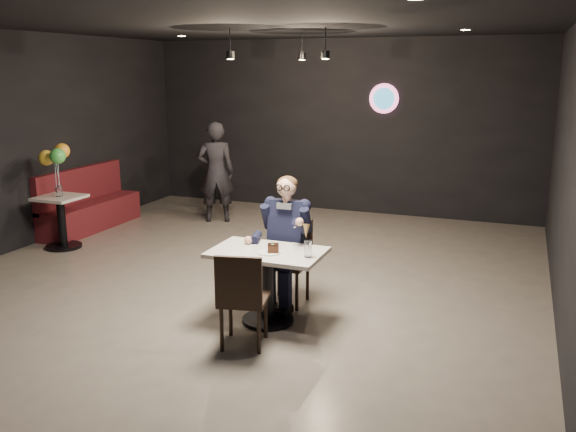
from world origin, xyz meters
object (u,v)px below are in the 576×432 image
at_px(booth_bench, 90,199).
at_px(balloon_vase, 59,191).
at_px(main_table, 268,286).
at_px(sundae_glass, 308,249).
at_px(passerby, 216,172).
at_px(seated_man, 288,239).
at_px(chair_near, 244,297).
at_px(chair_far, 288,262).
at_px(side_table, 62,223).

bearing_deg(booth_bench, balloon_vase, -73.30).
relative_size(main_table, sundae_glass, 6.91).
height_order(balloon_vase, passerby, passerby).
height_order(seated_man, balloon_vase, seated_man).
relative_size(main_table, passerby, 0.66).
height_order(chair_near, seated_man, seated_man).
height_order(main_table, balloon_vase, balloon_vase).
height_order(chair_far, booth_bench, booth_bench).
bearing_deg(booth_bench, chair_near, -35.89).
height_order(main_table, passerby, passerby).
distance_m(main_table, balloon_vase, 4.01).
xyz_separation_m(booth_bench, side_table, (0.30, -1.00, -0.13)).
relative_size(chair_far, chair_near, 1.00).
bearing_deg(side_table, sundae_glass, -18.85).
distance_m(booth_bench, balloon_vase, 1.10).
bearing_deg(main_table, chair_far, 90.00).
bearing_deg(balloon_vase, chair_far, -12.35).
bearing_deg(main_table, balloon_vase, 159.90).
bearing_deg(main_table, chair_near, -90.00).
distance_m(sundae_glass, booth_bench, 5.12).
relative_size(chair_far, booth_bench, 0.47).
bearing_deg(passerby, main_table, 98.21).
bearing_deg(chair_far, balloon_vase, 167.65).
distance_m(sundae_glass, balloon_vase, 4.43).
xyz_separation_m(main_table, balloon_vase, (-3.75, 1.37, 0.45)).
xyz_separation_m(chair_near, sundae_glass, (0.44, 0.50, 0.37)).
bearing_deg(main_table, booth_bench, 149.63).
distance_m(sundae_glass, passerby, 4.61).
xyz_separation_m(chair_near, balloon_vase, (-3.75, 1.93, 0.36)).
bearing_deg(side_table, chair_far, -12.35).
bearing_deg(chair_near, chair_far, 77.29).
bearing_deg(balloon_vase, booth_bench, 106.70).
distance_m(chair_far, chair_near, 1.11).
bearing_deg(seated_man, chair_far, 7.13).
height_order(main_table, side_table, main_table).
bearing_deg(booth_bench, chair_far, -24.23).
relative_size(chair_near, booth_bench, 0.47).
bearing_deg(balloon_vase, seated_man, -12.35).
height_order(main_table, sundae_glass, sundae_glass).
relative_size(sundae_glass, side_table, 0.22).
height_order(chair_near, balloon_vase, chair_near).
relative_size(seated_man, sundae_glass, 9.05).
relative_size(chair_near, seated_man, 0.64).
bearing_deg(chair_near, seated_man, 77.29).
xyz_separation_m(chair_far, sundae_glass, (0.44, -0.61, 0.37)).
xyz_separation_m(main_table, chair_near, (0.00, -0.56, 0.09)).
distance_m(chair_near, balloon_vase, 4.23).
distance_m(chair_far, passerby, 3.88).
bearing_deg(chair_far, passerby, 128.93).
xyz_separation_m(seated_man, sundae_glass, (0.44, -0.61, 0.11)).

